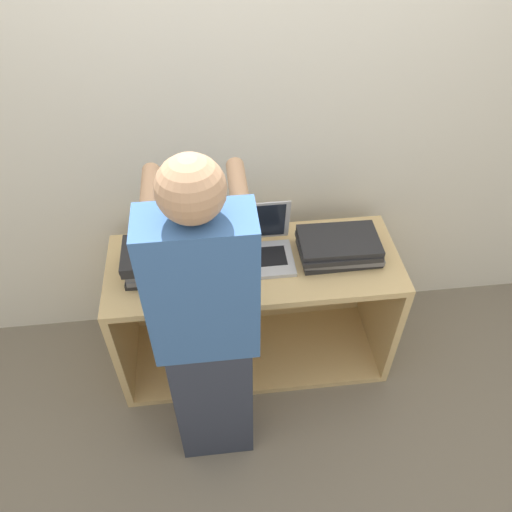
% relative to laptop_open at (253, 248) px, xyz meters
% --- Properties ---
extents(ground_plane, '(12.00, 12.00, 0.00)m').
position_rel_laptop_open_xyz_m(ground_plane, '(0.00, -0.32, -0.80)').
color(ground_plane, '#756B5B').
extents(wall_back, '(8.00, 0.05, 2.40)m').
position_rel_laptop_open_xyz_m(wall_back, '(0.00, 0.33, 0.40)').
color(wall_back, silver).
rests_on(wall_back, ground_plane).
extents(cart, '(1.42, 0.55, 0.75)m').
position_rel_laptop_open_xyz_m(cart, '(0.00, 0.03, -0.43)').
color(cart, tan).
rests_on(cart, ground_plane).
extents(laptop_open, '(0.38, 0.28, 0.26)m').
position_rel_laptop_open_xyz_m(laptop_open, '(0.00, 0.00, 0.00)').
color(laptop_open, '#B7B7BC').
rests_on(laptop_open, cart).
extents(laptop_stack_left, '(0.40, 0.25, 0.14)m').
position_rel_laptop_open_xyz_m(laptop_stack_left, '(-0.41, -0.05, 0.02)').
color(laptop_stack_left, '#232326').
rests_on(laptop_stack_left, cart).
extents(laptop_stack_right, '(0.40, 0.26, 0.11)m').
position_rel_laptop_open_xyz_m(laptop_stack_right, '(0.41, -0.05, 0.00)').
color(laptop_stack_right, '#232326').
rests_on(laptop_stack_right, cart).
extents(person, '(0.40, 0.53, 1.67)m').
position_rel_laptop_open_xyz_m(person, '(-0.24, -0.52, 0.04)').
color(person, '#2D3342').
rests_on(person, ground_plane).
extents(inventory_tag, '(0.06, 0.02, 0.01)m').
position_rel_laptop_open_xyz_m(inventory_tag, '(-0.41, -0.11, 0.09)').
color(inventory_tag, red).
rests_on(inventory_tag, laptop_stack_left).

